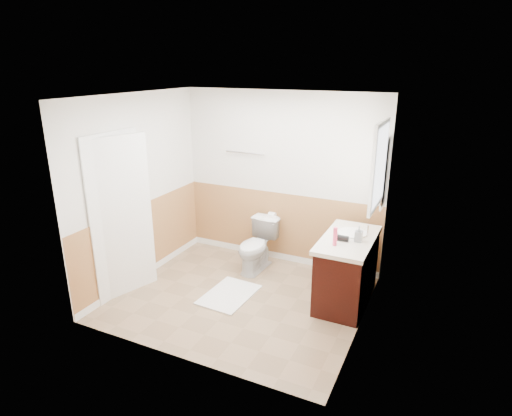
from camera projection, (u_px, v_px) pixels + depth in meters
The scene contains 32 objects.
floor at pixel (241, 298), 5.46m from camera, with size 3.00×3.00×0.00m, color #8C7051.
ceiling at pixel (238, 96), 4.66m from camera, with size 3.00×3.00×0.00m, color white.
wall_back at pixel (281, 179), 6.17m from camera, with size 3.00×3.00×0.00m, color silver.
wall_front at pixel (174, 245), 3.94m from camera, with size 3.00×3.00×0.00m, color silver.
wall_left at pixel (139, 190), 5.66m from camera, with size 3.00×3.00×0.00m, color silver.
wall_right at pixel (367, 224), 4.45m from camera, with size 3.00×3.00×0.00m, color silver.
wainscot_back at pixel (280, 228), 6.40m from camera, with size 3.00×3.00×0.00m, color #B38247.
wainscot_front at pixel (180, 315), 4.20m from camera, with size 3.00×3.00×0.00m, color #B38247.
wainscot_left at pixel (144, 242), 5.90m from camera, with size 2.60×2.60×0.00m, color #B38247.
wainscot_right at pixel (360, 288), 4.70m from camera, with size 2.60×2.60×0.00m, color #B38247.
toilet at pixel (257, 246), 6.11m from camera, with size 0.41×0.72×0.73m, color silver.
bath_mat at pixel (229, 295), 5.51m from camera, with size 0.55×0.80×0.02m, color white.
vanity_cabinet at pixel (347, 272), 5.28m from camera, with size 0.55×1.10×0.80m, color black.
vanity_knob_left at pixel (321, 259), 5.27m from camera, with size 0.03×0.03×0.03m, color silver.
vanity_knob_right at pixel (326, 253), 5.44m from camera, with size 0.03×0.03×0.03m, color silver.
countertop at pixel (348, 240), 5.15m from camera, with size 0.60×1.15×0.05m, color silver.
sink_basin at pixel (352, 233), 5.26m from camera, with size 0.36×0.36×0.02m, color white.
faucet at pixel (367, 231), 5.17m from camera, with size 0.02×0.02×0.14m, color silver.
lotion_bottle at pixel (335, 236), 4.89m from camera, with size 0.05×0.05×0.22m, color #F03E68.
soap_dispenser at pixel (359, 234), 5.01m from camera, with size 0.09×0.09×0.19m, color gray.
hair_dryer_body at pixel (343, 238), 5.04m from camera, with size 0.07×0.07×0.14m, color black.
hair_dryer_handle at pixel (341, 239), 5.10m from camera, with size 0.03×0.03×0.07m, color black.
mirror_panel at pixel (386, 173), 5.30m from camera, with size 0.02×0.35×0.90m, color silver.
window_frame at pixel (379, 165), 4.80m from camera, with size 0.04×0.80×1.00m, color white.
window_glass at pixel (380, 166), 4.80m from camera, with size 0.01×0.70×0.90m, color white.
door at pixel (123, 218), 5.31m from camera, with size 0.05×0.80×2.04m, color white.
door_frame at pixel (118, 216), 5.34m from camera, with size 0.02×0.92×2.10m, color white.
door_knob at pixel (144, 216), 5.59m from camera, with size 0.06×0.06×0.06m, color silver.
towel_bar at pixel (245, 153), 6.24m from camera, with size 0.02×0.02×0.62m, color silver.
tp_holder_bar at pixel (272, 216), 6.33m from camera, with size 0.02×0.02×0.14m, color silver.
tp_roll at pixel (272, 216), 6.33m from camera, with size 0.11×0.11×0.10m, color white.
tp_sheet at pixel (272, 223), 6.36m from camera, with size 0.10×0.01×0.16m, color white.
Camera 1 is at (2.23, -4.25, 2.84)m, focal length 30.05 mm.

